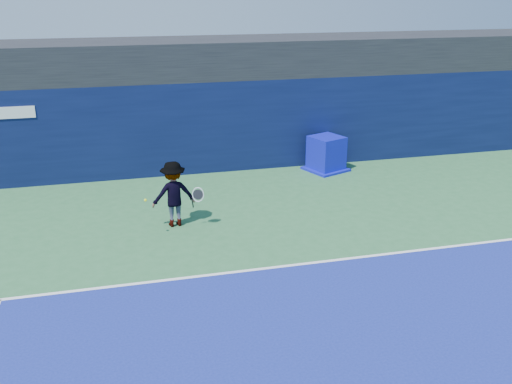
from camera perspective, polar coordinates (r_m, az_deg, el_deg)
ground at (r=10.16m, az=2.60°, el=-15.69°), size 80.00×80.00×0.00m
baseline at (r=12.63m, az=-1.30°, el=-7.91°), size 24.00×0.10×0.01m
stadium_band at (r=19.67m, az=-7.04°, el=13.16°), size 36.00×3.00×1.20m
back_wall_assembly at (r=19.06m, az=-6.39°, el=6.54°), size 36.00×1.03×3.00m
equipment_cart at (r=19.28m, az=7.03°, el=3.69°), size 1.58×1.58×1.16m
tennis_player at (r=14.77m, az=-8.24°, el=-0.20°), size 1.33×0.76×1.73m
tennis_ball at (r=14.02m, az=-11.00°, el=-0.80°), size 0.07×0.07×0.07m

